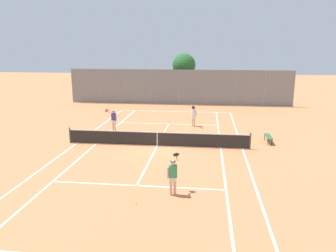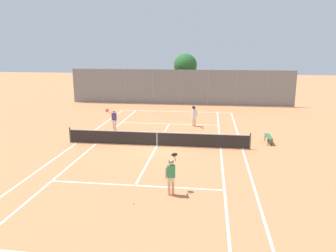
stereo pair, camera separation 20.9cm
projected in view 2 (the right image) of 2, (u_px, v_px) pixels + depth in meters
The scene contains 11 objects.
ground_plane at pixel (157, 146), 21.48m from camera, with size 120.00×120.00×0.00m, color #CC7A4C.
court_line_markings at pixel (157, 146), 21.48m from camera, with size 11.10×23.90×0.01m.
tennis_net at pixel (157, 138), 21.36m from camera, with size 12.00×0.10×1.07m.
player_near_side at pixel (171, 175), 14.15m from camera, with size 0.49×0.86×1.77m.
player_far_left at pixel (114, 119), 25.25m from camera, with size 0.81×0.70×1.77m.
player_far_right at pixel (194, 115), 26.61m from camera, with size 0.44×0.89×1.77m.
loose_tennis_ball_0 at pixel (133, 203), 13.51m from camera, with size 0.07×0.07×0.07m, color #D1DB33.
loose_tennis_ball_1 at pixel (130, 140), 22.70m from camera, with size 0.07×0.07×0.07m, color #D1DB33.
courtside_bench at pixel (269, 137), 22.08m from camera, with size 0.36×1.50×0.47m.
back_fence at pixel (180, 87), 36.65m from camera, with size 25.03×0.08×3.92m.
tree_behind_left at pixel (186, 66), 37.90m from camera, with size 2.69×2.69×5.64m.
Camera 2 is at (3.34, -20.32, 6.29)m, focal length 35.00 mm.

